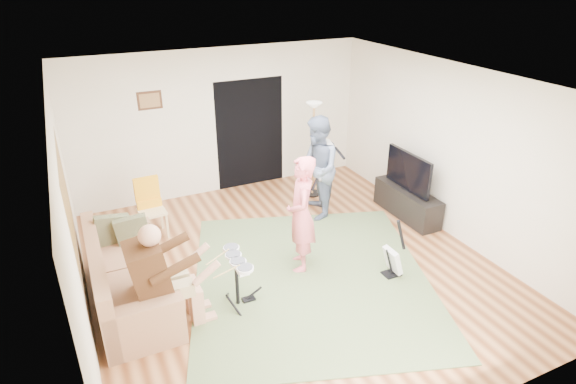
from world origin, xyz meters
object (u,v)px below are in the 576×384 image
Objects in this scene: guitar_spare at (393,260)px; torchiere_lamp at (313,133)px; sofa at (124,284)px; guitarist at (317,168)px; drum_kit at (237,284)px; dining_chair at (152,216)px; singer at (301,215)px; tv_cabinet at (407,203)px; television at (408,171)px.

guitar_spare is 0.49× the size of torchiere_lamp.
sofa is 1.22× the size of guitarist.
drum_kit is at bearing -26.62° from sofa.
sofa is 2.26× the size of dining_chair.
torchiere_lamp is at bearing 1.79° from dining_chair.
singer is 1.44m from guitar_spare.
torchiere_lamp is at bearing 170.03° from singer.
torchiere_lamp is (0.23, 2.84, 0.98)m from guitar_spare.
tv_cabinet is at bearing -19.47° from dining_chair.
guitarist reaches higher than sofa.
tv_cabinet is at bearing 46.36° from guitar_spare.
drum_kit is 3.64m from television.
drum_kit is 1.32m from singer.
torchiere_lamp is 1.28× the size of tv_cabinet.
sofa is 1.27× the size of singer.
television is at bearing 180.00° from tv_cabinet.
drum_kit is at bearing -30.75° from guitarist.
singer reaches higher than sofa.
sofa reaches higher than tv_cabinet.
tv_cabinet is (4.13, -1.22, -0.09)m from dining_chair.
torchiere_lamp reaches higher than tv_cabinet.
guitar_spare is 3.83m from dining_chair.
singer is at bearing 144.79° from guitar_spare.
guitar_spare reaches higher than sofa.
sofa is 4.81m from tv_cabinet.
guitarist reaches higher than singer.
drum_kit is (1.30, -0.65, 0.03)m from sofa.
guitarist is (2.08, 1.74, 0.57)m from drum_kit.
singer is at bearing -49.39° from dining_chair.
dining_chair reaches higher than drum_kit.
sofa is 1.75m from dining_chair.
dining_chair is 0.69× the size of tv_cabinet.
torchiere_lamp reaches higher than drum_kit.
sofa is 4.80m from television.
sofa is at bearing -73.38° from singer.
dining_chair reaches higher than sofa.
television is (1.37, -0.69, -0.04)m from guitarist.
torchiere_lamp reaches higher than sofa.
singer is at bearing -16.76° from guitarist.
television is at bearing 82.65° from guitarist.
guitar_spare is 1.89m from tv_cabinet.
singer is 2.58m from dining_chair.
television is at bearing 4.77° from sofa.
torchiere_lamp is at bearing 26.71° from sofa.
singer is 0.95× the size of torchiere_lamp.
guitar_spare is (1.07, -0.75, -0.60)m from singer.
tv_cabinet is at bearing 0.00° from television.
guitarist is 1.27× the size of tv_cabinet.
dining_chair is at bearing 137.45° from guitar_spare.
guitarist reaches higher than drum_kit.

